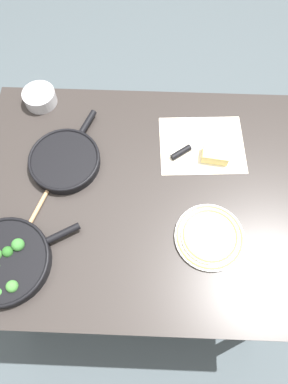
{
  "coord_description": "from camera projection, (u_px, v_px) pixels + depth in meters",
  "views": [
    {
      "loc": [
        -0.02,
        0.51,
        1.9
      ],
      "look_at": [
        0.0,
        0.0,
        0.77
      ],
      "focal_mm": 32.0,
      "sensor_mm": 36.0,
      "label": 1
    }
  ],
  "objects": [
    {
      "name": "ground_plane",
      "position": [
        144.0,
        248.0,
        1.94
      ],
      "size": [
        14.0,
        14.0,
        0.0
      ],
      "primitive_type": "plane",
      "color": "#424C51"
    },
    {
      "name": "dining_table_red",
      "position": [
        144.0,
        202.0,
        1.32
      ],
      "size": [
        1.25,
        0.96,
        0.75
      ],
      "color": "#2D2826",
      "rests_on": "ground_plane"
    },
    {
      "name": "skillet_broccoli",
      "position": [
        6.0,
        261.0,
        1.12
      ],
      "size": [
        0.39,
        0.3,
        0.07
      ],
      "rotation": [
        0.0,
        0.0,
        3.66
      ],
      "color": "black",
      "rests_on": "dining_table_red"
    },
    {
      "name": "skillet_eggs",
      "position": [
        65.0,
        160.0,
        1.29
      ],
      "size": [
        0.27,
        0.37,
        0.04
      ],
      "rotation": [
        0.0,
        0.0,
        4.34
      ],
      "color": "black",
      "rests_on": "dining_table_red"
    },
    {
      "name": "wooden_spoon",
      "position": [
        46.0,
        193.0,
        1.25
      ],
      "size": [
        0.14,
        0.36,
        0.02
      ],
      "rotation": [
        0.0,
        0.0,
        4.39
      ],
      "color": "tan",
      "rests_on": "dining_table_red"
    },
    {
      "name": "parchment_sheet",
      "position": [
        202.0,
        145.0,
        1.34
      ],
      "size": [
        0.34,
        0.28,
        0.0
      ],
      "color": "silver",
      "rests_on": "dining_table_red"
    },
    {
      "name": "grater_knife",
      "position": [
        190.0,
        147.0,
        1.33
      ],
      "size": [
        0.22,
        0.17,
        0.02
      ],
      "rotation": [
        0.0,
        0.0,
        3.77
      ],
      "color": "silver",
      "rests_on": "dining_table_red"
    },
    {
      "name": "cheese_block",
      "position": [
        215.0,
        155.0,
        1.3
      ],
      "size": [
        0.11,
        0.08,
        0.04
      ],
      "color": "#EFD67A",
      "rests_on": "dining_table_red"
    },
    {
      "name": "dinner_plate_stack",
      "position": [
        210.0,
        236.0,
        1.17
      ],
      "size": [
        0.24,
        0.24,
        0.03
      ],
      "color": "silver",
      "rests_on": "dining_table_red"
    },
    {
      "name": "prep_bowl_steel",
      "position": [
        40.0,
        97.0,
        1.4
      ],
      "size": [
        0.13,
        0.13,
        0.06
      ],
      "color": "#B7B7BC",
      "rests_on": "dining_table_red"
    }
  ]
}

